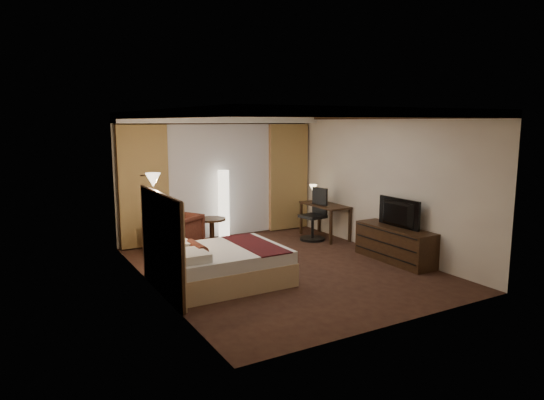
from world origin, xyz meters
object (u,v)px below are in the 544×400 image
floor_lamp (224,205)px  office_chair (313,214)px  side_table (212,233)px  television (395,212)px  armchair (174,232)px  desk (325,221)px  dresser (395,244)px  bed (223,266)px

floor_lamp → office_chair: size_ratio=1.35×
side_table → floor_lamp: floor_lamp is taller
office_chair → television: 2.13m
armchair → desk: 3.34m
armchair → television: television is taller
desk → television: 2.18m
side_table → dresser: 3.58m
desk → office_chair: size_ratio=1.09×
side_table → office_chair: (2.14, -0.45, 0.26)m
floor_lamp → dresser: size_ratio=0.93×
dresser → floor_lamp: bearing=123.6°
side_table → dresser: dresser is taller
bed → office_chair: 3.27m
bed → desk: size_ratio=1.56×
bed → armchair: size_ratio=2.20×
armchair → bed: bearing=-27.0°
floor_lamp → desk: (1.99, -0.95, -0.39)m
dresser → television: television is taller
armchair → side_table: armchair is taller
armchair → desk: bearing=53.6°
bed → office_chair: office_chair is taller
floor_lamp → office_chair: bearing=-31.6°
office_chair → side_table: bearing=158.3°
bed → floor_lamp: size_ratio=1.25×
side_table → floor_lamp: size_ratio=0.40×
floor_lamp → dresser: (2.04, -3.07, -0.44)m
office_chair → floor_lamp: bearing=138.7°
side_table → armchair: bearing=-174.1°
bed → side_table: size_ratio=3.11×
side_table → dresser: size_ratio=0.38×
armchair → television: size_ratio=0.89×
desk → dresser: desk is taller
floor_lamp → dresser: floor_lamp is taller
side_table → office_chair: 2.21m
floor_lamp → armchair: bearing=-154.7°
office_chair → dresser: size_ratio=0.69×
side_table → dresser: (2.55, -2.52, 0.01)m
television → floor_lamp: bearing=32.7°
bed → office_chair: (2.83, 1.62, 0.29)m
armchair → floor_lamp: bearing=84.5°
desk → office_chair: 0.41m
bed → television: 3.30m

